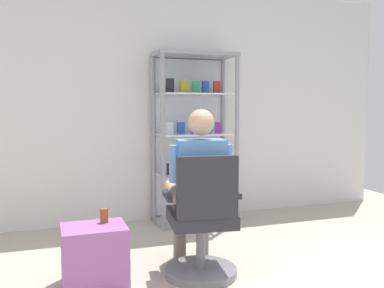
# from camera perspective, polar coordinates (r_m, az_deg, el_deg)

# --- Properties ---
(back_wall) EXTENTS (6.00, 0.10, 2.70)m
(back_wall) POSITION_cam_1_polar(r_m,az_deg,el_deg) (4.83, -5.31, 5.59)
(back_wall) COLOR silver
(back_wall) RESTS_ON ground
(display_cabinet_main) EXTENTS (0.90, 0.45, 1.90)m
(display_cabinet_main) POSITION_cam_1_polar(r_m,az_deg,el_deg) (4.73, 0.12, 0.96)
(display_cabinet_main) COLOR gray
(display_cabinet_main) RESTS_ON ground
(office_chair) EXTENTS (0.60, 0.56, 0.96)m
(office_chair) POSITION_cam_1_polar(r_m,az_deg,el_deg) (3.22, 1.45, -11.38)
(office_chair) COLOR slate
(office_chair) RESTS_ON ground
(seated_shopkeeper) EXTENTS (0.53, 0.60, 1.29)m
(seated_shopkeeper) POSITION_cam_1_polar(r_m,az_deg,el_deg) (3.30, 0.84, -5.27)
(seated_shopkeeper) COLOR slate
(seated_shopkeeper) RESTS_ON ground
(storage_crate) EXTENTS (0.46, 0.37, 0.44)m
(storage_crate) POSITION_cam_1_polar(r_m,az_deg,el_deg) (3.23, -13.20, -14.64)
(storage_crate) COLOR #9E599E
(storage_crate) RESTS_ON ground
(tea_glass) EXTENTS (0.06, 0.06, 0.11)m
(tea_glass) POSITION_cam_1_polar(r_m,az_deg,el_deg) (3.23, -11.93, -9.55)
(tea_glass) COLOR brown
(tea_glass) RESTS_ON storage_crate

